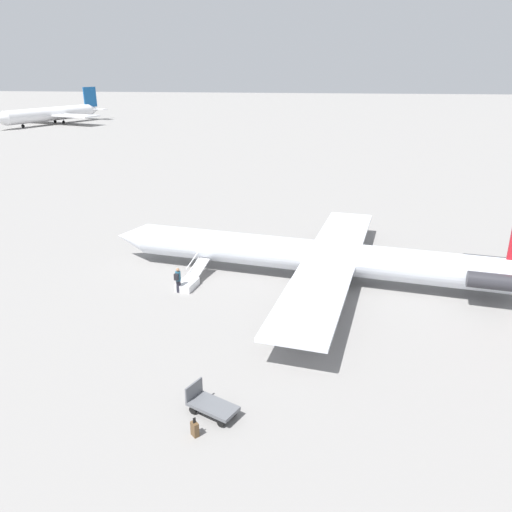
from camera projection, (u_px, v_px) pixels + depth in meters
The scene contains 7 objects.
ground_plane at pixel (311, 279), 35.96m from camera, with size 600.00×600.00×0.00m, color gray.
airplane_main at pixel (325, 257), 35.09m from camera, with size 31.73×24.62×6.02m.
airplane_far_right at pixel (52, 114), 136.31m from camera, with size 28.08×36.54×9.32m.
boarding_stairs at pixel (190, 281), 34.70m from camera, with size 1.59×4.12×1.56m.
passenger at pixel (178, 279), 33.47m from camera, with size 0.37×0.56×1.74m.
luggage_cart at pixel (211, 405), 21.75m from camera, with size 2.46×1.93×1.22m.
suitcase at pixel (195, 429), 20.47m from camera, with size 0.41×0.41×0.88m.
Camera 1 is at (-0.93, 33.32, 14.18)m, focal length 35.00 mm.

